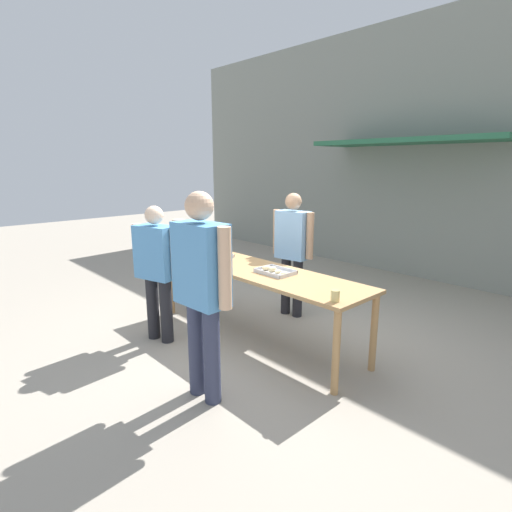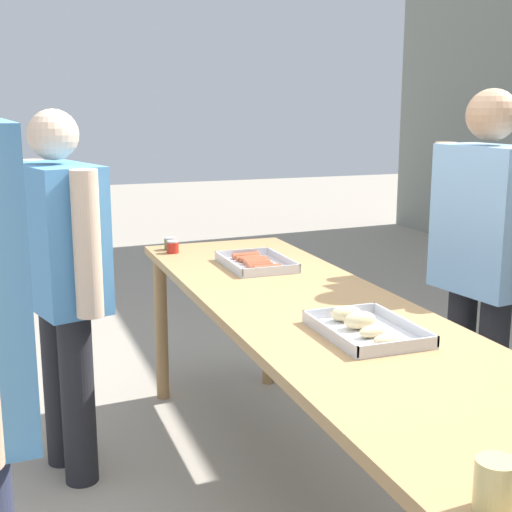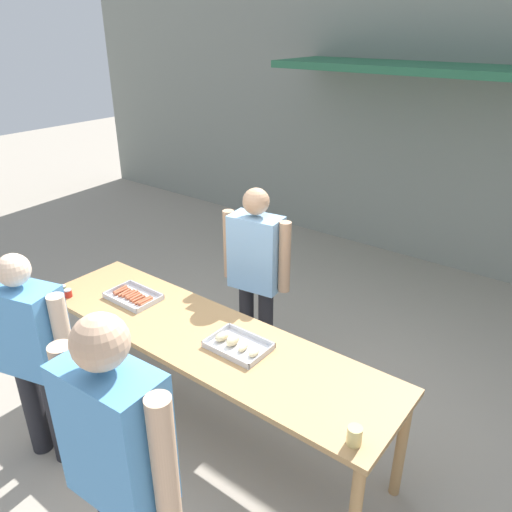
{
  "view_description": "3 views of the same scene",
  "coord_description": "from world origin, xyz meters",
  "px_view_note": "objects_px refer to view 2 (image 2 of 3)",
  "views": [
    {
      "loc": [
        3.27,
        -3.05,
        2.05
      ],
      "look_at": [
        0.0,
        0.0,
        1.0
      ],
      "focal_mm": 28.0,
      "sensor_mm": 36.0,
      "label": 1
    },
    {
      "loc": [
        2.3,
        -1.1,
        1.61
      ],
      "look_at": [
        -0.79,
        0.02,
        0.9
      ],
      "focal_mm": 50.0,
      "sensor_mm": 36.0,
      "label": 2
    },
    {
      "loc": [
        2.09,
        -2.1,
        2.85
      ],
      "look_at": [
        -0.2,
        0.86,
        1.09
      ],
      "focal_mm": 35.0,
      "sensor_mm": 36.0,
      "label": 3
    }
  ],
  "objects_px": {
    "food_tray_sausages": "(256,263)",
    "condiment_jar_mustard": "(170,244)",
    "food_tray_buns": "(364,327)",
    "condiment_jar_ketchup": "(173,247)",
    "person_server_behind_table": "(483,249)",
    "person_customer_holding_hotdog": "(61,268)",
    "beer_cup": "(495,486)"
  },
  "relations": [
    {
      "from": "food_tray_sausages",
      "to": "condiment_jar_mustard",
      "type": "distance_m",
      "value": 0.6
    },
    {
      "from": "condiment_jar_mustard",
      "to": "condiment_jar_ketchup",
      "type": "relative_size",
      "value": 1.0
    },
    {
      "from": "food_tray_sausages",
      "to": "condiment_jar_mustard",
      "type": "height_order",
      "value": "condiment_jar_mustard"
    },
    {
      "from": "condiment_jar_ketchup",
      "to": "person_server_behind_table",
      "type": "distance_m",
      "value": 1.53
    },
    {
      "from": "person_server_behind_table",
      "to": "food_tray_buns",
      "type": "bearing_deg",
      "value": -68.4
    },
    {
      "from": "food_tray_sausages",
      "to": "beer_cup",
      "type": "bearing_deg",
      "value": -7.68
    },
    {
      "from": "person_server_behind_table",
      "to": "person_customer_holding_hotdog",
      "type": "xyz_separation_m",
      "value": [
        -0.52,
        -1.73,
        -0.06
      ]
    },
    {
      "from": "condiment_jar_ketchup",
      "to": "person_server_behind_table",
      "type": "bearing_deg",
      "value": 47.88
    },
    {
      "from": "beer_cup",
      "to": "person_server_behind_table",
      "type": "bearing_deg",
      "value": 143.52
    },
    {
      "from": "food_tray_sausages",
      "to": "condiment_jar_ketchup",
      "type": "bearing_deg",
      "value": -145.43
    },
    {
      "from": "condiment_jar_ketchup",
      "to": "beer_cup",
      "type": "xyz_separation_m",
      "value": [
        2.53,
        0.02,
        0.02
      ]
    },
    {
      "from": "food_tray_buns",
      "to": "beer_cup",
      "type": "height_order",
      "value": "beer_cup"
    },
    {
      "from": "food_tray_sausages",
      "to": "person_server_behind_table",
      "type": "xyz_separation_m",
      "value": [
        0.59,
        0.83,
        0.12
      ]
    },
    {
      "from": "food_tray_buns",
      "to": "condiment_jar_ketchup",
      "type": "distance_m",
      "value": 1.53
    },
    {
      "from": "condiment_jar_ketchup",
      "to": "beer_cup",
      "type": "distance_m",
      "value": 2.53
    },
    {
      "from": "food_tray_buns",
      "to": "condiment_jar_mustard",
      "type": "distance_m",
      "value": 1.62
    },
    {
      "from": "person_server_behind_table",
      "to": "condiment_jar_ketchup",
      "type": "bearing_deg",
      "value": -140.36
    },
    {
      "from": "food_tray_buns",
      "to": "food_tray_sausages",
      "type": "bearing_deg",
      "value": 179.85
    },
    {
      "from": "food_tray_sausages",
      "to": "condiment_jar_ketchup",
      "type": "xyz_separation_m",
      "value": [
        -0.44,
        -0.3,
        0.02
      ]
    },
    {
      "from": "food_tray_buns",
      "to": "beer_cup",
      "type": "relative_size",
      "value": 3.89
    },
    {
      "from": "food_tray_sausages",
      "to": "condiment_jar_mustard",
      "type": "relative_size",
      "value": 6.41
    },
    {
      "from": "condiment_jar_mustard",
      "to": "food_tray_buns",
      "type": "bearing_deg",
      "value": 10.3
    },
    {
      "from": "food_tray_sausages",
      "to": "condiment_jar_ketchup",
      "type": "distance_m",
      "value": 0.53
    },
    {
      "from": "person_customer_holding_hotdog",
      "to": "food_tray_sausages",
      "type": "bearing_deg",
      "value": -101.79
    },
    {
      "from": "condiment_jar_ketchup",
      "to": "person_server_behind_table",
      "type": "xyz_separation_m",
      "value": [
        1.02,
        1.13,
        0.11
      ]
    },
    {
      "from": "food_tray_sausages",
      "to": "food_tray_buns",
      "type": "bearing_deg",
      "value": -0.15
    },
    {
      "from": "condiment_jar_mustard",
      "to": "person_customer_holding_hotdog",
      "type": "relative_size",
      "value": 0.04
    },
    {
      "from": "food_tray_buns",
      "to": "condiment_jar_ketchup",
      "type": "xyz_separation_m",
      "value": [
        -1.5,
        -0.3,
        0.01
      ]
    },
    {
      "from": "food_tray_buns",
      "to": "condiment_jar_mustard",
      "type": "relative_size",
      "value": 6.35
    },
    {
      "from": "person_customer_holding_hotdog",
      "to": "person_server_behind_table",
      "type": "bearing_deg",
      "value": -122.82
    },
    {
      "from": "food_tray_sausages",
      "to": "condiment_jar_ketchup",
      "type": "height_order",
      "value": "condiment_jar_ketchup"
    },
    {
      "from": "food_tray_sausages",
      "to": "food_tray_buns",
      "type": "xyz_separation_m",
      "value": [
        1.07,
        -0.0,
        0.01
      ]
    }
  ]
}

